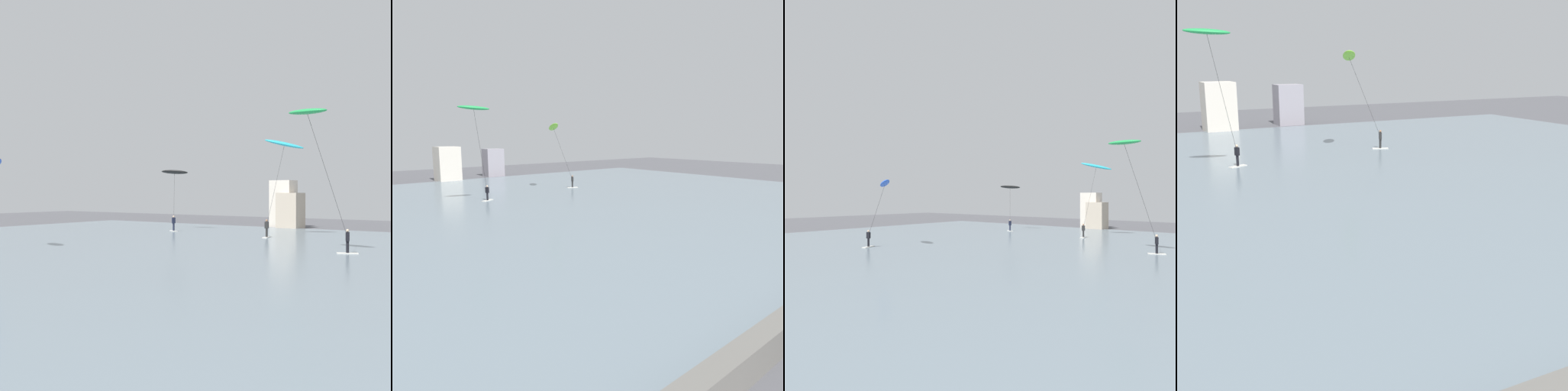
# 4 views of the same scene
# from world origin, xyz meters

# --- Properties ---
(water_bay) EXTENTS (84.00, 52.00, 0.10)m
(water_bay) POSITION_xyz_m (0.00, 30.16, 0.05)
(water_bay) COLOR slate
(water_bay) RESTS_ON ground
(far_shore_buildings) EXTENTS (30.55, 4.86, 5.66)m
(far_shore_buildings) POSITION_xyz_m (-1.13, 57.33, 2.53)
(far_shore_buildings) COLOR beige
(far_shore_buildings) RESTS_ON ground
(kitesurfer_lime) EXTENTS (4.80, 3.33, 8.50)m
(kitesurfer_lime) POSITION_xyz_m (11.37, 37.41, 7.36)
(kitesurfer_lime) COLOR silver
(kitesurfer_lime) RESTS_ON water_bay
(kitesurfer_green) EXTENTS (4.26, 3.43, 9.71)m
(kitesurfer_green) POSITION_xyz_m (-0.84, 33.32, 8.59)
(kitesurfer_green) COLOR silver
(kitesurfer_green) RESTS_ON water_bay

